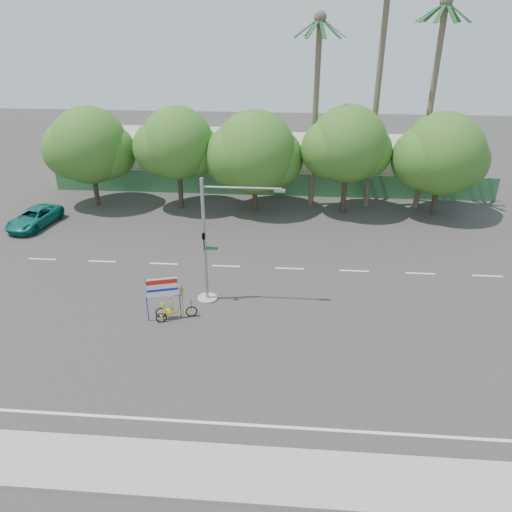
{
  "coord_description": "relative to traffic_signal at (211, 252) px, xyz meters",
  "views": [
    {
      "loc": [
        2.13,
        -19.57,
        14.55
      ],
      "look_at": [
        0.34,
        2.57,
        3.5
      ],
      "focal_mm": 35.0,
      "sensor_mm": 36.0,
      "label": 1
    }
  ],
  "objects": [
    {
      "name": "tree_left",
      "position": [
        -4.85,
        14.02,
        2.14
      ],
      "size": [
        6.66,
        5.6,
        8.07
      ],
      "color": "#473828",
      "rests_on": "ground"
    },
    {
      "name": "building_right",
      "position": [
        10.2,
        22.02,
        -1.12
      ],
      "size": [
        14.0,
        8.0,
        3.6
      ],
      "primitive_type": "cube",
      "color": "#B9AA93",
      "rests_on": "ground"
    },
    {
      "name": "building_left",
      "position": [
        -7.8,
        22.02,
        -0.92
      ],
      "size": [
        12.0,
        8.0,
        4.0
      ],
      "primitive_type": "cube",
      "color": "#B9AA93",
      "rests_on": "ground"
    },
    {
      "name": "palm_short",
      "position": [
        5.7,
        15.52,
        5.94
      ],
      "size": [
        3.73,
        3.79,
        14.45
      ],
      "color": "#70604C",
      "rests_on": "ground"
    },
    {
      "name": "tree_far_right",
      "position": [
        15.15,
        14.02,
        1.73
      ],
      "size": [
        7.38,
        6.2,
        7.94
      ],
      "color": "#473828",
      "rests_on": "ground"
    },
    {
      "name": "tree_far_left",
      "position": [
        -11.85,
        14.02,
        1.84
      ],
      "size": [
        7.14,
        6.0,
        7.96
      ],
      "color": "#473828",
      "rests_on": "ground"
    },
    {
      "name": "ground",
      "position": [
        2.2,
        -3.98,
        -2.92
      ],
      "size": [
        120.0,
        120.0,
        0.0
      ],
      "primitive_type": "plane",
      "color": "#33302D",
      "rests_on": "ground"
    },
    {
      "name": "sidewalk_near",
      "position": [
        2.2,
        -11.48,
        -2.86
      ],
      "size": [
        50.0,
        2.4,
        0.12
      ],
      "primitive_type": "cube",
      "color": "gray",
      "rests_on": "ground"
    },
    {
      "name": "palm_mid",
      "position": [
        14.2,
        15.52,
        6.48
      ],
      "size": [
        3.73,
        3.79,
        15.45
      ],
      "color": "#70604C",
      "rests_on": "ground"
    },
    {
      "name": "pickup_truck",
      "position": [
        -14.81,
        9.29,
        -2.25
      ],
      "size": [
        3.04,
        5.11,
        1.33
      ],
      "primitive_type": "imported",
      "rotation": [
        0.0,
        0.0,
        -0.18
      ],
      "color": "#0E665C",
      "rests_on": "ground"
    },
    {
      "name": "fence",
      "position": [
        2.2,
        17.52,
        -1.92
      ],
      "size": [
        38.0,
        0.08,
        2.0
      ],
      "primitive_type": "cube",
      "color": "#336B3D",
      "rests_on": "ground"
    },
    {
      "name": "traffic_signal",
      "position": [
        0.0,
        0.0,
        0.0
      ],
      "size": [
        4.72,
        1.1,
        7.0
      ],
      "color": "gray",
      "rests_on": "ground"
    },
    {
      "name": "tree_right",
      "position": [
        8.15,
        14.02,
        2.32
      ],
      "size": [
        6.9,
        5.8,
        8.36
      ],
      "color": "#473828",
      "rests_on": "ground"
    },
    {
      "name": "trike_billboard",
      "position": [
        -1.93,
        -2.08,
        -1.9
      ],
      "size": [
        2.49,
        1.02,
        2.54
      ],
      "rotation": [
        0.0,
        0.0,
        0.29
      ],
      "color": "black",
      "rests_on": "ground"
    },
    {
      "name": "tree_center",
      "position": [
        1.14,
        14.02,
        1.55
      ],
      "size": [
        7.62,
        6.4,
        7.85
      ],
      "color": "#473828",
      "rests_on": "ground"
    },
    {
      "name": "palm_tall",
      "position": [
        10.2,
        15.52,
        7.55
      ],
      "size": [
        3.73,
        3.79,
        17.45
      ],
      "color": "#70604C",
      "rests_on": "ground"
    }
  ]
}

